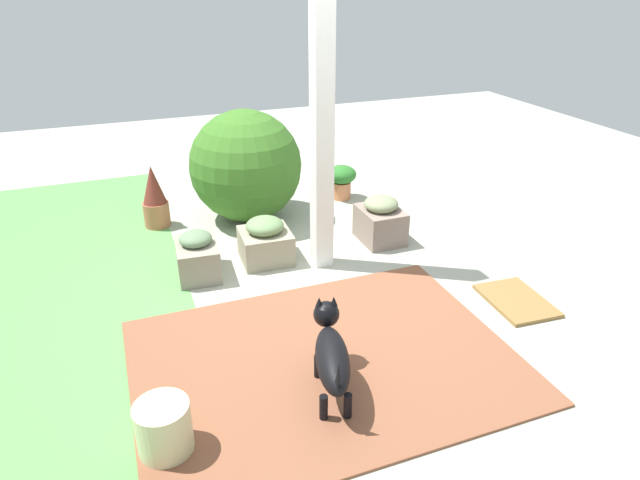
# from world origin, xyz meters

# --- Properties ---
(ground_plane) EXTENTS (12.00, 12.00, 0.00)m
(ground_plane) POSITION_xyz_m (0.00, 0.00, 0.00)
(ground_plane) COLOR #A2A393
(brick_path) EXTENTS (1.80, 2.40, 0.02)m
(brick_path) POSITION_xyz_m (-0.95, 0.33, 0.01)
(brick_path) COLOR brown
(brick_path) RESTS_ON ground
(porch_pillar) EXTENTS (0.15, 0.15, 2.56)m
(porch_pillar) POSITION_xyz_m (0.31, -0.13, 1.28)
(porch_pillar) COLOR white
(porch_pillar) RESTS_ON ground
(stone_planter_nearest) EXTENTS (0.45, 0.36, 0.43)m
(stone_planter_nearest) POSITION_xyz_m (0.53, -0.80, 0.20)
(stone_planter_nearest) COLOR gray
(stone_planter_nearest) RESTS_ON ground
(stone_planter_mid) EXTENTS (0.43, 0.44, 0.40)m
(stone_planter_mid) POSITION_xyz_m (0.53, 0.30, 0.18)
(stone_planter_mid) COLOR gray
(stone_planter_mid) RESTS_ON ground
(stone_planter_far) EXTENTS (0.49, 0.36, 0.39)m
(stone_planter_far) POSITION_xyz_m (0.48, 0.89, 0.17)
(stone_planter_far) COLOR gray
(stone_planter_far) RESTS_ON ground
(round_shrub) EXTENTS (1.09, 1.09, 1.09)m
(round_shrub) POSITION_xyz_m (1.48, 0.21, 0.55)
(round_shrub) COLOR #376922
(round_shrub) RESTS_ON ground
(terracotta_pot_spiky) EXTENTS (0.25, 0.25, 0.62)m
(terracotta_pot_spiky) POSITION_xyz_m (1.60, 1.09, 0.29)
(terracotta_pot_spiky) COLOR #A86344
(terracotta_pot_spiky) RESTS_ON ground
(terracotta_pot_broad) EXTENTS (0.32, 0.32, 0.37)m
(terracotta_pot_broad) POSITION_xyz_m (1.63, -0.87, 0.22)
(terracotta_pot_broad) COLOR #CA764E
(terracotta_pot_broad) RESTS_ON ground
(dog) EXTENTS (0.71, 0.34, 0.49)m
(dog) POSITION_xyz_m (-1.22, 0.40, 0.28)
(dog) COLOR black
(dog) RESTS_ON ground
(ceramic_urn) EXTENTS (0.29, 0.29, 0.30)m
(ceramic_urn) POSITION_xyz_m (-1.34, 1.37, 0.15)
(ceramic_urn) COLOR beige
(ceramic_urn) RESTS_ON ground
(doormat) EXTENTS (0.60, 0.45, 0.03)m
(doormat) POSITION_xyz_m (-0.81, -1.29, 0.01)
(doormat) COLOR olive
(doormat) RESTS_ON ground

